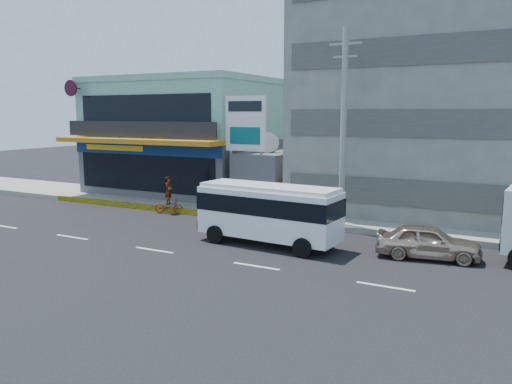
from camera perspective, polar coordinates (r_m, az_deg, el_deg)
ground at (r=22.26m, az=-11.53°, el=-6.54°), size 120.00×120.00×0.00m
sidewalk at (r=28.07m, az=9.05°, el=-2.94°), size 70.00×5.00×0.30m
shop_building at (r=37.47m, az=-7.80°, el=5.98°), size 12.40×11.70×8.00m
concrete_building at (r=31.81m, az=21.33°, el=10.37°), size 16.00×12.00×14.00m
gap_structure at (r=31.94m, az=2.03°, el=1.51°), size 3.00×6.00×3.50m
satellite_dish at (r=30.86m, az=1.25°, el=4.66°), size 1.50×1.50×0.15m
billboard at (r=29.42m, az=-1.19°, el=7.09°), size 2.60×0.18×6.90m
utility_pole_near at (r=25.18m, az=9.96°, el=7.16°), size 1.60×0.30×10.00m
minibus at (r=22.33m, az=1.45°, el=-2.02°), size 6.65×2.66×2.73m
sedan at (r=21.64m, az=19.07°, el=-5.38°), size 4.33×2.27×1.41m
motorcycle_rider at (r=29.97m, az=-9.93°, el=-1.08°), size 1.83×1.12×2.21m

